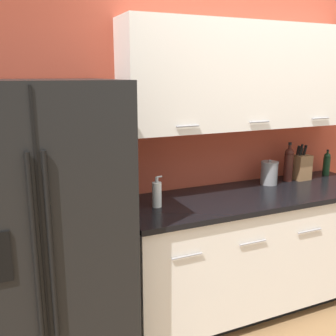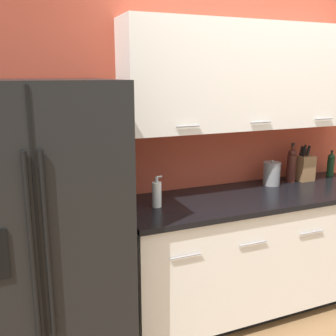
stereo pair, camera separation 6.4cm
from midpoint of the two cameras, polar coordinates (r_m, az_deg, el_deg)
wall_back at (r=3.09m, az=12.30°, el=7.04°), size 10.00×0.39×2.60m
counter_unit at (r=3.04m, az=12.78°, el=-11.63°), size 1.97×0.64×0.90m
refrigerator at (r=2.34m, az=-18.00°, el=-9.34°), size 0.96×0.78×1.71m
knife_block at (r=3.32m, az=19.78°, el=0.10°), size 0.13×0.11×0.30m
wine_bottle at (r=3.24m, az=18.04°, el=0.50°), size 0.07×0.07×0.31m
soap_dispenser at (r=2.51m, az=-0.91°, el=-3.81°), size 0.07×0.06×0.20m
oil_bottle at (r=3.54m, az=23.03°, el=0.50°), size 0.06×0.06×0.22m
steel_canister at (r=3.11m, az=15.38°, el=-0.77°), size 0.13×0.13×0.19m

